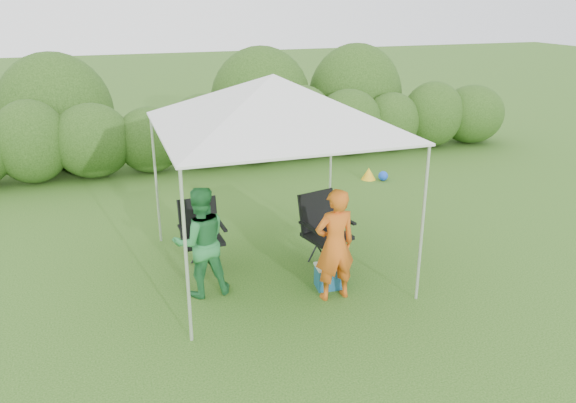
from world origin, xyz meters
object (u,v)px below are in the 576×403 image
object	(u,v)px
canopy	(274,102)
man	(335,245)
chair_right	(323,225)
woman	(201,242)
cooler	(330,276)
chair_left	(201,230)

from	to	relation	value
canopy	man	world-z (taller)	canopy
chair_right	man	size ratio (longest dim) A/B	0.71
canopy	man	bearing A→B (deg)	-67.11
woman	cooler	world-z (taller)	woman
man	chair_left	bearing A→B (deg)	-47.86
canopy	cooler	bearing A→B (deg)	-57.61
chair_left	cooler	bearing A→B (deg)	-40.94
woman	man	bearing A→B (deg)	155.36
chair_right	cooler	size ratio (longest dim) A/B	2.57
canopy	chair_left	bearing A→B (deg)	159.01
man	woman	xyz separation A→B (m)	(-1.63, 0.67, -0.01)
canopy	chair_right	size ratio (longest dim) A/B	2.84
chair_right	man	world-z (taller)	man
woman	cooler	size ratio (longest dim) A/B	3.57
canopy	chair_left	size ratio (longest dim) A/B	3.05
canopy	chair_right	xyz separation A→B (m)	(0.71, -0.12, -1.85)
man	woman	world-z (taller)	man
chair_left	woman	xyz separation A→B (m)	(-0.15, -0.83, 0.18)
canopy	woman	world-z (taller)	canopy
chair_right	man	bearing A→B (deg)	-117.62
man	cooler	size ratio (longest dim) A/B	3.61
chair_right	canopy	bearing A→B (deg)	156.92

